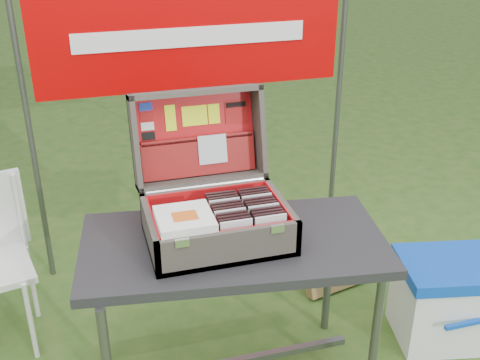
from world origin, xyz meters
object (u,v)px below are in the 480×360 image
object	(u,v)px
cooler	(448,300)
cardboard_box	(334,254)
suitcase	(213,176)
table	(234,316)

from	to	relation	value
cooler	cardboard_box	xyz separation A→B (m)	(-0.35, 0.53, -0.01)
suitcase	cooler	size ratio (longest dim) A/B	1.14
table	cardboard_box	size ratio (longest dim) A/B	2.97
suitcase	cardboard_box	world-z (taller)	suitcase
table	cardboard_box	xyz separation A→B (m)	(0.72, 0.56, -0.17)
cooler	suitcase	bearing A→B (deg)	-171.03
table	cooler	size ratio (longest dim) A/B	2.46
suitcase	table	bearing A→B (deg)	-52.08
table	cardboard_box	bearing A→B (deg)	45.78
suitcase	cooler	world-z (taller)	suitcase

